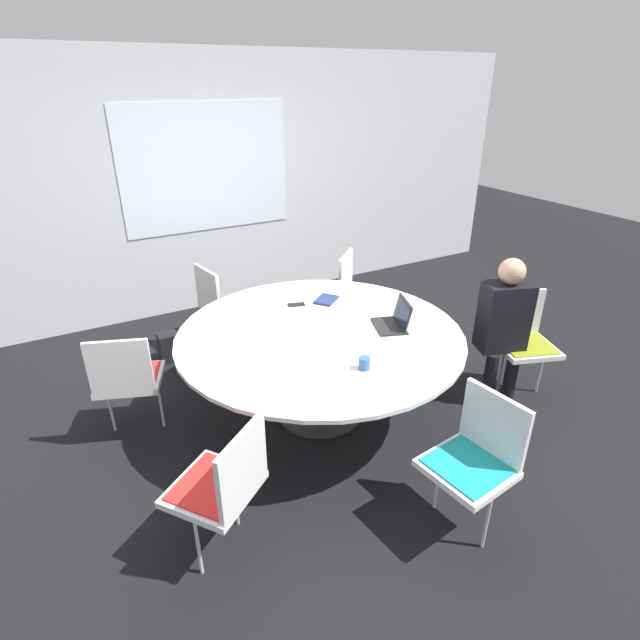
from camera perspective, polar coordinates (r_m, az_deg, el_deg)
ground_plane at (r=4.06m, az=0.00°, el=-10.49°), size 16.00×16.00×0.00m
wall_back at (r=5.69m, az=-12.75°, el=14.63°), size 8.00×0.07×2.70m
conference_table at (r=3.72m, az=0.00°, el=-2.59°), size 2.11×2.11×0.72m
chair_0 at (r=4.40m, az=22.18°, el=-1.64°), size 0.56×0.54×0.86m
chair_1 at (r=5.00m, az=4.32°, el=3.62°), size 0.61×0.61×0.86m
chair_2 at (r=4.79m, az=-11.21°, el=2.17°), size 0.49×0.51×0.86m
chair_3 at (r=3.80m, az=-21.21°, el=-5.93°), size 0.56×0.55×0.86m
chair_4 at (r=2.78m, az=-10.98°, el=-17.70°), size 0.60×0.60×0.86m
chair_5 at (r=3.02m, az=17.41°, el=-14.38°), size 0.47×0.49×0.86m
person_0 at (r=4.14m, az=20.32°, el=-0.08°), size 0.41×0.34×1.21m
laptop at (r=3.78m, az=8.55°, el=-0.01°), size 0.32×0.36×0.21m
spiral_notebook at (r=4.19m, az=0.70°, el=2.33°), size 0.26×0.25×0.02m
coffee_cup at (r=3.22m, az=5.08°, el=-4.96°), size 0.07×0.07×0.08m
cell_phone at (r=4.12m, az=-2.73°, el=1.77°), size 0.15×0.11×0.01m
handbag at (r=4.90m, az=-15.85°, el=-2.74°), size 0.36×0.16×0.28m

